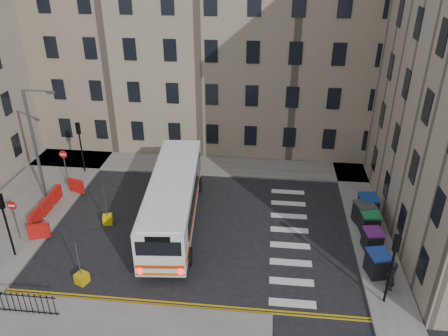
% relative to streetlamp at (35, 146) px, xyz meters
% --- Properties ---
extents(ground, '(120.00, 120.00, 0.00)m').
position_rel_streetlamp_xyz_m(ground, '(13.00, -2.00, -4.34)').
color(ground, black).
rests_on(ground, ground).
extents(pavement_north, '(36.00, 3.20, 0.15)m').
position_rel_streetlamp_xyz_m(pavement_north, '(7.00, 6.60, -4.26)').
color(pavement_north, slate).
rests_on(pavement_north, ground).
extents(pavement_east, '(2.40, 26.00, 0.15)m').
position_rel_streetlamp_xyz_m(pavement_east, '(22.00, 2.00, -4.26)').
color(pavement_east, slate).
rests_on(pavement_east, ground).
extents(pavement_west, '(6.00, 22.00, 0.15)m').
position_rel_streetlamp_xyz_m(pavement_west, '(-1.00, -1.00, -4.26)').
color(pavement_west, slate).
rests_on(pavement_west, ground).
extents(terrace_north, '(38.30, 10.80, 17.20)m').
position_rel_streetlamp_xyz_m(terrace_north, '(6.00, 13.50, 4.28)').
color(terrace_north, gray).
rests_on(terrace_north, ground).
extents(traffic_light_east, '(0.28, 0.22, 4.10)m').
position_rel_streetlamp_xyz_m(traffic_light_east, '(21.60, -7.50, -1.47)').
color(traffic_light_east, black).
rests_on(traffic_light_east, pavement_east).
extents(traffic_light_nw, '(0.28, 0.22, 4.10)m').
position_rel_streetlamp_xyz_m(traffic_light_nw, '(1.00, 4.50, -1.47)').
color(traffic_light_nw, black).
rests_on(traffic_light_nw, pavement_west).
extents(traffic_light_sw, '(0.28, 0.22, 4.10)m').
position_rel_streetlamp_xyz_m(traffic_light_sw, '(1.00, -6.00, -1.47)').
color(traffic_light_sw, black).
rests_on(traffic_light_sw, pavement_west).
extents(streetlamp, '(0.50, 0.22, 8.14)m').
position_rel_streetlamp_xyz_m(streetlamp, '(0.00, 0.00, 0.00)').
color(streetlamp, '#595B5E').
rests_on(streetlamp, pavement_west).
extents(no_entry_north, '(0.60, 0.08, 3.00)m').
position_rel_streetlamp_xyz_m(no_entry_north, '(0.50, 2.50, -2.26)').
color(no_entry_north, '#595B5E').
rests_on(no_entry_north, pavement_west).
extents(no_entry_south, '(0.60, 0.08, 3.00)m').
position_rel_streetlamp_xyz_m(no_entry_south, '(0.50, -4.50, -2.26)').
color(no_entry_south, '#595B5E').
rests_on(no_entry_south, pavement_west).
extents(roadworks_barriers, '(1.66, 6.26, 1.00)m').
position_rel_streetlamp_xyz_m(roadworks_barriers, '(1.16, -1.50, -3.69)').
color(roadworks_barriers, red).
rests_on(roadworks_barriers, pavement_west).
extents(bus, '(3.81, 12.13, 3.24)m').
position_rel_streetlamp_xyz_m(bus, '(9.52, -1.48, -2.47)').
color(bus, white).
rests_on(bus, ground).
extents(wheelie_bin_a, '(1.36, 1.48, 1.39)m').
position_rel_streetlamp_xyz_m(wheelie_bin_a, '(21.62, -5.40, -3.48)').
color(wheelie_bin_a, black).
rests_on(wheelie_bin_a, pavement_east).
extents(wheelie_bin_b, '(1.17, 1.30, 1.27)m').
position_rel_streetlamp_xyz_m(wheelie_bin_b, '(21.74, -3.18, -3.54)').
color(wheelie_bin_b, black).
rests_on(wheelie_bin_b, pavement_east).
extents(wheelie_bin_c, '(1.19, 1.34, 1.39)m').
position_rel_streetlamp_xyz_m(wheelie_bin_c, '(21.88, -1.40, -3.49)').
color(wheelie_bin_c, black).
rests_on(wheelie_bin_c, pavement_east).
extents(wheelie_bin_d, '(1.47, 1.58, 1.43)m').
position_rel_streetlamp_xyz_m(wheelie_bin_d, '(21.73, -0.46, -3.47)').
color(wheelie_bin_d, black).
rests_on(wheelie_bin_d, pavement_east).
extents(wheelie_bin_e, '(1.26, 1.42, 1.46)m').
position_rel_streetlamp_xyz_m(wheelie_bin_e, '(22.11, 0.40, -3.45)').
color(wheelie_bin_e, black).
rests_on(wheelie_bin_e, pavement_east).
extents(pedestrian, '(0.83, 0.81, 1.92)m').
position_rel_streetlamp_xyz_m(pedestrian, '(21.95, -6.77, -3.23)').
color(pedestrian, black).
rests_on(pedestrian, pavement_east).
extents(bollard_yellow, '(0.73, 0.73, 0.60)m').
position_rel_streetlamp_xyz_m(bollard_yellow, '(5.22, -2.11, -4.04)').
color(bollard_yellow, '#D0C20B').
rests_on(bollard_yellow, ground).
extents(bollard_chevron, '(0.79, 0.79, 0.60)m').
position_rel_streetlamp_xyz_m(bollard_chevron, '(5.76, -7.68, -4.04)').
color(bollard_chevron, '#C49C0B').
rests_on(bollard_chevron, ground).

